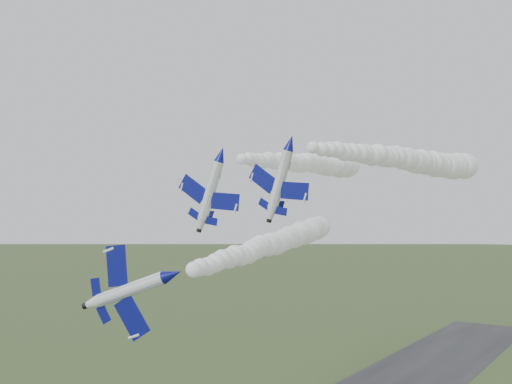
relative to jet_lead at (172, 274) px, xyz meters
The scene contains 6 objects.
jet_lead is the anchor object (origin of this frame).
smoke_trail_jet_lead 35.98m from the jet_lead, 104.80° to the left, with size 4.61×65.65×4.61m, color white, non-canonical shape.
jet_pair_left 32.25m from the jet_lead, 117.74° to the left, with size 10.91×13.77×4.54m.
smoke_trail_jet_pair_left 62.77m from the jet_lead, 105.97° to the left, with size 5.15×59.40×5.15m, color white, non-canonical shape.
jet_pair_right 28.82m from the jet_lead, 90.28° to the left, with size 10.13×12.75×4.20m.
smoke_trail_jet_pair_right 59.85m from the jet_lead, 85.80° to the left, with size 5.63×61.89×5.63m, color white, non-canonical shape.
Camera 1 is at (44.57, -50.08, 34.59)m, focal length 40.00 mm.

